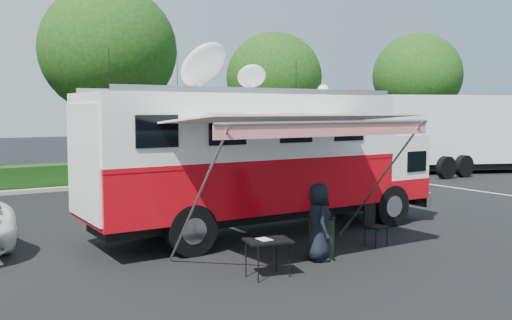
{
  "coord_description": "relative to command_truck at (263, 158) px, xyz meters",
  "views": [
    {
      "loc": [
        -8.19,
        -12.53,
        3.25
      ],
      "look_at": [
        0.0,
        0.5,
        1.9
      ],
      "focal_mm": 40.0,
      "sensor_mm": 36.0,
      "label": 1
    }
  ],
  "objects": [
    {
      "name": "command_truck",
      "position": [
        0.0,
        0.0,
        0.0
      ],
      "size": [
        9.7,
        2.67,
        4.66
      ],
      "color": "black",
      "rests_on": "ground_plane"
    },
    {
      "name": "person",
      "position": [
        -0.51,
        -2.98,
        -1.99
      ],
      "size": [
        0.81,
        0.97,
        1.69
      ],
      "primitive_type": "imported",
      "rotation": [
        0.0,
        0.0,
        1.18
      ],
      "color": "black",
      "rests_on": "ground_plane"
    },
    {
      "name": "folding_table",
      "position": [
        -2.12,
        -3.44,
        -1.3
      ],
      "size": [
        1.0,
        0.81,
        0.75
      ],
      "color": "black",
      "rests_on": "ground_plane"
    },
    {
      "name": "ground_plane",
      "position": [
        0.08,
        0.0,
        -1.99
      ],
      "size": [
        120.0,
        120.0,
        0.0
      ],
      "primitive_type": "plane",
      "color": "black",
      "rests_on": "ground"
    },
    {
      "name": "awning",
      "position": [
        -0.87,
        -2.77,
        1.01
      ],
      "size": [
        5.3,
        2.73,
        3.2
      ],
      "color": "white",
      "rests_on": "ground_plane"
    },
    {
      "name": "back_border",
      "position": [
        1.23,
        12.9,
        3.01
      ],
      "size": [
        60.0,
        6.14,
        8.87
      ],
      "color": "#9E998E",
      "rests_on": "ground_plane"
    },
    {
      "name": "trash_bin",
      "position": [
        -0.29,
        -2.81,
        -1.53
      ],
      "size": [
        0.62,
        0.62,
        0.92
      ],
      "color": "black",
      "rests_on": "ground_plane"
    },
    {
      "name": "stall_lines",
      "position": [
        -0.42,
        3.0,
        -1.99
      ],
      "size": [
        24.12,
        5.5,
        0.01
      ],
      "color": "silver",
      "rests_on": "ground_plane"
    },
    {
      "name": "semi_trailer",
      "position": [
        18.12,
        6.59,
        0.12
      ],
      "size": [
        13.04,
        7.4,
        4.0
      ],
      "color": "silver",
      "rests_on": "ground_plane"
    },
    {
      "name": "folding_chair",
      "position": [
        1.49,
        -2.56,
        -1.42
      ],
      "size": [
        0.56,
        0.58,
        0.97
      ],
      "color": "black",
      "rests_on": "ground_plane"
    }
  ]
}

